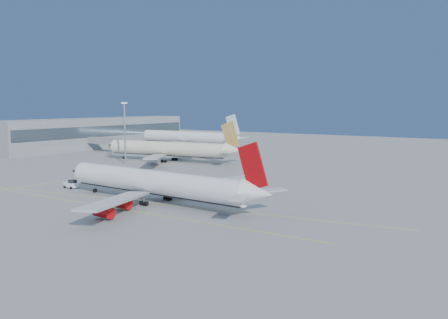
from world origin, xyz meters
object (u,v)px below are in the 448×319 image
airliner_virgin (157,183)px  pushback_tug (72,184)px  airliner_etihad (170,149)px  airliner_third (188,137)px  light_mast (125,127)px

airliner_virgin → pushback_tug: airliner_virgin is taller
airliner_virgin → pushback_tug: bearing=179.4°
airliner_etihad → airliner_third: bearing=113.2°
airliner_virgin → airliner_etihad: bearing=131.7°
airliner_etihad → light_mast: 19.32m
pushback_tug → light_mast: (-27.74, 47.49, 12.53)m
pushback_tug → light_mast: bearing=124.7°
light_mast → pushback_tug: bearing=-59.7°
pushback_tug → light_mast: size_ratio=0.18×
airliner_etihad → pushback_tug: 64.36m
airliner_virgin → light_mast: light_mast is taller
airliner_etihad → airliner_virgin: bearing=-60.3°
light_mast → airliner_etihad: bearing=55.4°
airliner_etihad → pushback_tug: (17.96, -61.69, -3.81)m
airliner_etihad → airliner_third: size_ratio=0.95×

